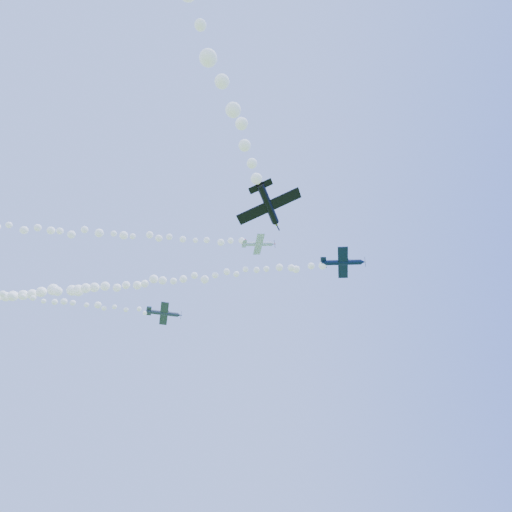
{
  "coord_description": "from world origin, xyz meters",
  "views": [
    {
      "loc": [
        3.76,
        -59.62,
        2.0
      ],
      "look_at": [
        6.78,
        -5.23,
        46.24
      ],
      "focal_mm": 30.0,
      "sensor_mm": 36.0,
      "label": 1
    }
  ],
  "objects": [
    {
      "name": "smoke_trail_white",
      "position": [
        -31.7,
        -0.54,
        54.55
      ],
      "size": [
        74.77,
        6.58,
        2.83
      ],
      "primitive_type": null,
      "color": "white"
    },
    {
      "name": "plane_navy",
      "position": [
        22.12,
        -2.03,
        48.09
      ],
      "size": [
        8.01,
        8.53,
        3.16
      ],
      "rotation": [
        -0.04,
        0.1,
        -0.22
      ],
      "color": "#0D193C"
    },
    {
      "name": "plane_grey",
      "position": [
        -9.45,
        9.01,
        43.45
      ],
      "size": [
        6.66,
        7.04,
        2.08
      ],
      "rotation": [
        -0.09,
        0.01,
        0.16
      ],
      "color": "#343A4C"
    },
    {
      "name": "plane_black",
      "position": [
        7.16,
        -24.78,
        38.01
      ],
      "size": [
        7.62,
        7.42,
        2.56
      ],
      "rotation": [
        -0.3,
        -0.01,
        1.21
      ],
      "color": "black"
    },
    {
      "name": "smoke_trail_navy",
      "position": [
        -15.81,
        6.32,
        47.91
      ],
      "size": [
        71.25,
        17.99,
        3.11
      ],
      "primitive_type": null,
      "color": "white"
    },
    {
      "name": "plane_white",
      "position": [
        7.64,
        1.73,
        54.88
      ],
      "size": [
        6.68,
        6.91,
        1.9
      ],
      "rotation": [
        0.1,
        -0.1,
        0.06
      ],
      "color": "silver"
    }
  ]
}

